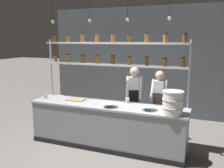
{
  "coord_description": "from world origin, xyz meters",
  "views": [
    {
      "loc": [
        1.98,
        -4.64,
        2.26
      ],
      "look_at": [
        0.03,
        0.2,
        1.32
      ],
      "focal_mm": 40.0,
      "sensor_mm": 36.0,
      "label": 1
    }
  ],
  "objects_px": {
    "chef_left": "(134,98)",
    "container_stack": "(173,103)",
    "serving_cup_front": "(46,96)",
    "serving_cup_by_board": "(127,100)",
    "spice_shelf_unit": "(112,56)",
    "prep_bowl_near_left": "(109,105)",
    "chef_center": "(159,101)",
    "prep_bowl_center_front": "(148,108)",
    "cutting_board": "(76,100)"
  },
  "relations": [
    {
      "from": "cutting_board",
      "to": "serving_cup_by_board",
      "type": "xyz_separation_m",
      "value": [
        1.14,
        0.21,
        0.04
      ]
    },
    {
      "from": "chef_left",
      "to": "serving_cup_by_board",
      "type": "xyz_separation_m",
      "value": [
        -0.02,
        -0.42,
        0.03
      ]
    },
    {
      "from": "container_stack",
      "to": "serving_cup_by_board",
      "type": "distance_m",
      "value": 1.14
    },
    {
      "from": "spice_shelf_unit",
      "to": "cutting_board",
      "type": "relative_size",
      "value": 8.07
    },
    {
      "from": "serving_cup_front",
      "to": "serving_cup_by_board",
      "type": "relative_size",
      "value": 0.87
    },
    {
      "from": "container_stack",
      "to": "serving_cup_by_board",
      "type": "xyz_separation_m",
      "value": [
        -1.02,
        0.49,
        -0.17
      ]
    },
    {
      "from": "spice_shelf_unit",
      "to": "chef_center",
      "type": "xyz_separation_m",
      "value": [
        0.95,
        0.46,
        -1.0
      ]
    },
    {
      "from": "cutting_board",
      "to": "prep_bowl_center_front",
      "type": "height_order",
      "value": "prep_bowl_center_front"
    },
    {
      "from": "chef_center",
      "to": "prep_bowl_center_front",
      "type": "xyz_separation_m",
      "value": [
        -0.02,
        -0.91,
        0.06
      ]
    },
    {
      "from": "spice_shelf_unit",
      "to": "container_stack",
      "type": "relative_size",
      "value": 7.45
    },
    {
      "from": "container_stack",
      "to": "spice_shelf_unit",
      "type": "bearing_deg",
      "value": 157.99
    },
    {
      "from": "spice_shelf_unit",
      "to": "chef_center",
      "type": "bearing_deg",
      "value": 25.9
    },
    {
      "from": "spice_shelf_unit",
      "to": "container_stack",
      "type": "xyz_separation_m",
      "value": [
        1.4,
        -0.56,
        -0.76
      ]
    },
    {
      "from": "chef_left",
      "to": "serving_cup_front",
      "type": "relative_size",
      "value": 18.43
    },
    {
      "from": "container_stack",
      "to": "prep_bowl_center_front",
      "type": "relative_size",
      "value": 1.51
    },
    {
      "from": "prep_bowl_near_left",
      "to": "serving_cup_by_board",
      "type": "xyz_separation_m",
      "value": [
        0.24,
        0.45,
        0.01
      ]
    },
    {
      "from": "serving_cup_by_board",
      "to": "chef_center",
      "type": "bearing_deg",
      "value": 43.02
    },
    {
      "from": "chef_left",
      "to": "chef_center",
      "type": "distance_m",
      "value": 0.56
    },
    {
      "from": "spice_shelf_unit",
      "to": "cutting_board",
      "type": "distance_m",
      "value": 1.26
    },
    {
      "from": "container_stack",
      "to": "serving_cup_front",
      "type": "xyz_separation_m",
      "value": [
        -2.89,
        0.18,
        -0.17
      ]
    },
    {
      "from": "spice_shelf_unit",
      "to": "chef_left",
      "type": "distance_m",
      "value": 1.09
    },
    {
      "from": "cutting_board",
      "to": "prep_bowl_center_front",
      "type": "bearing_deg",
      "value": -5.92
    },
    {
      "from": "spice_shelf_unit",
      "to": "serving_cup_front",
      "type": "bearing_deg",
      "value": -165.66
    },
    {
      "from": "spice_shelf_unit",
      "to": "prep_bowl_near_left",
      "type": "xyz_separation_m",
      "value": [
        0.14,
        -0.52,
        -0.94
      ]
    },
    {
      "from": "spice_shelf_unit",
      "to": "prep_bowl_near_left",
      "type": "height_order",
      "value": "spice_shelf_unit"
    },
    {
      "from": "serving_cup_front",
      "to": "cutting_board",
      "type": "bearing_deg",
      "value": 8.05
    },
    {
      "from": "spice_shelf_unit",
      "to": "serving_cup_front",
      "type": "xyz_separation_m",
      "value": [
        -1.49,
        -0.38,
        -0.93
      ]
    },
    {
      "from": "prep_bowl_center_front",
      "to": "container_stack",
      "type": "bearing_deg",
      "value": -13.38
    },
    {
      "from": "cutting_board",
      "to": "prep_bowl_center_front",
      "type": "distance_m",
      "value": 1.69
    },
    {
      "from": "chef_center",
      "to": "container_stack",
      "type": "distance_m",
      "value": 1.14
    },
    {
      "from": "prep_bowl_near_left",
      "to": "prep_bowl_center_front",
      "type": "relative_size",
      "value": 1.03
    },
    {
      "from": "chef_left",
      "to": "container_stack",
      "type": "xyz_separation_m",
      "value": [
        1.0,
        -0.91,
        0.19
      ]
    },
    {
      "from": "chef_center",
      "to": "serving_cup_front",
      "type": "bearing_deg",
      "value": -156.86
    },
    {
      "from": "chef_left",
      "to": "prep_bowl_center_front",
      "type": "relative_size",
      "value": 5.72
    },
    {
      "from": "chef_left",
      "to": "container_stack",
      "type": "bearing_deg",
      "value": -55.14
    },
    {
      "from": "container_stack",
      "to": "serving_cup_front",
      "type": "relative_size",
      "value": 4.86
    },
    {
      "from": "spice_shelf_unit",
      "to": "serving_cup_by_board",
      "type": "relative_size",
      "value": 31.31
    },
    {
      "from": "chef_left",
      "to": "cutting_board",
      "type": "relative_size",
      "value": 4.11
    },
    {
      "from": "serving_cup_by_board",
      "to": "prep_bowl_near_left",
      "type": "bearing_deg",
      "value": -117.51
    },
    {
      "from": "serving_cup_front",
      "to": "container_stack",
      "type": "bearing_deg",
      "value": -3.62
    },
    {
      "from": "spice_shelf_unit",
      "to": "serving_cup_by_board",
      "type": "height_order",
      "value": "spice_shelf_unit"
    },
    {
      "from": "chef_left",
      "to": "prep_bowl_near_left",
      "type": "bearing_deg",
      "value": -119.29
    },
    {
      "from": "spice_shelf_unit",
      "to": "prep_bowl_near_left",
      "type": "distance_m",
      "value": 1.08
    },
    {
      "from": "cutting_board",
      "to": "serving_cup_front",
      "type": "xyz_separation_m",
      "value": [
        -0.73,
        -0.1,
        0.03
      ]
    },
    {
      "from": "chef_center",
      "to": "prep_bowl_center_front",
      "type": "distance_m",
      "value": 0.91
    },
    {
      "from": "chef_left",
      "to": "serving_cup_by_board",
      "type": "relative_size",
      "value": 15.95
    },
    {
      "from": "chef_left",
      "to": "container_stack",
      "type": "distance_m",
      "value": 1.36
    },
    {
      "from": "container_stack",
      "to": "cutting_board",
      "type": "distance_m",
      "value": 2.18
    },
    {
      "from": "cutting_board",
      "to": "serving_cup_by_board",
      "type": "distance_m",
      "value": 1.16
    },
    {
      "from": "spice_shelf_unit",
      "to": "prep_bowl_center_front",
      "type": "distance_m",
      "value": 1.39
    }
  ]
}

